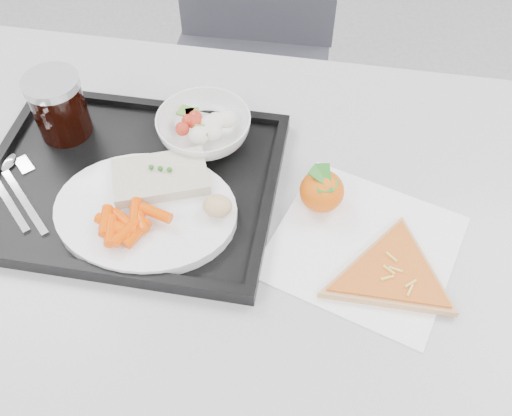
# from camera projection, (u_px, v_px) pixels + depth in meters

# --- Properties ---
(table) EXTENTS (1.20, 0.80, 0.75)m
(table) POSITION_uv_depth(u_px,v_px,m) (228.00, 242.00, 0.91)
(table) COLOR #A6A6A8
(table) RESTS_ON ground
(chair) EXTENTS (0.43, 0.43, 0.93)m
(chair) POSITION_uv_depth(u_px,v_px,m) (250.00, 41.00, 1.48)
(chair) COLOR #323239
(chair) RESTS_ON ground
(tray) EXTENTS (0.45, 0.35, 0.03)m
(tray) POSITION_uv_depth(u_px,v_px,m) (131.00, 183.00, 0.89)
(tray) COLOR black
(tray) RESTS_ON table
(dinner_plate) EXTENTS (0.27, 0.27, 0.02)m
(dinner_plate) POSITION_uv_depth(u_px,v_px,m) (146.00, 212.00, 0.83)
(dinner_plate) COLOR white
(dinner_plate) RESTS_ON tray
(fish_fillet) EXTENTS (0.16, 0.13, 0.03)m
(fish_fillet) POSITION_uv_depth(u_px,v_px,m) (161.00, 177.00, 0.85)
(fish_fillet) COLOR beige
(fish_fillet) RESTS_ON dinner_plate
(bread_roll) EXTENTS (0.05, 0.05, 0.03)m
(bread_roll) POSITION_uv_depth(u_px,v_px,m) (217.00, 206.00, 0.81)
(bread_roll) COLOR tan
(bread_roll) RESTS_ON dinner_plate
(salad_bowl) EXTENTS (0.15, 0.15, 0.05)m
(salad_bowl) POSITION_uv_depth(u_px,v_px,m) (204.00, 128.00, 0.92)
(salad_bowl) COLOR white
(salad_bowl) RESTS_ON tray
(cola_glass) EXTENTS (0.09, 0.09, 0.11)m
(cola_glass) POSITION_uv_depth(u_px,v_px,m) (59.00, 105.00, 0.91)
(cola_glass) COLOR black
(cola_glass) RESTS_ON tray
(cutlery) EXTENTS (0.14, 0.15, 0.01)m
(cutlery) POSITION_uv_depth(u_px,v_px,m) (14.00, 184.00, 0.88)
(cutlery) COLOR silver
(cutlery) RESTS_ON tray
(napkin) EXTENTS (0.31, 0.30, 0.00)m
(napkin) POSITION_uv_depth(u_px,v_px,m) (363.00, 246.00, 0.82)
(napkin) COLOR white
(napkin) RESTS_ON table
(tangerine) EXTENTS (0.08, 0.08, 0.07)m
(tangerine) POSITION_uv_depth(u_px,v_px,m) (322.00, 191.00, 0.84)
(tangerine) COLOR orange
(tangerine) RESTS_ON napkin
(pizza_slice) EXTENTS (0.30, 0.30, 0.02)m
(pizza_slice) POSITION_uv_depth(u_px,v_px,m) (392.00, 274.00, 0.79)
(pizza_slice) COLOR tan
(pizza_slice) RESTS_ON napkin
(carrot_pile) EXTENTS (0.11, 0.09, 0.02)m
(carrot_pile) POSITION_uv_depth(u_px,v_px,m) (126.00, 224.00, 0.79)
(carrot_pile) COLOR #F84C00
(carrot_pile) RESTS_ON dinner_plate
(salad_contents) EXTENTS (0.10, 0.08, 0.03)m
(salad_contents) POSITION_uv_depth(u_px,v_px,m) (206.00, 124.00, 0.91)
(salad_contents) COLOR #B62918
(salad_contents) RESTS_ON salad_bowl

